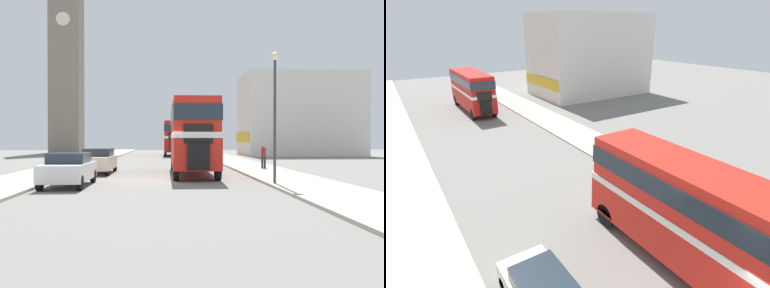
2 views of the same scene
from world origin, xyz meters
TOP-DOWN VIEW (x-y plane):
  - double_decker_bus at (2.01, 3.72)m, footprint 2.41×9.96m
  - bus_distant at (1.54, 32.22)m, footprint 2.47×9.45m
  - pedestrian_walking at (7.04, 6.79)m, footprint 0.32×0.32m
  - shop_building_block at (17.80, 32.93)m, footprint 14.86×9.21m

SIDE VIEW (x-z plane):
  - pedestrian_walking at x=7.04m, z-range 0.22..1.80m
  - double_decker_bus at x=2.01m, z-range 0.41..4.63m
  - bus_distant at x=1.54m, z-range 0.41..4.65m
  - shop_building_block at x=17.80m, z-range 0.00..10.42m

